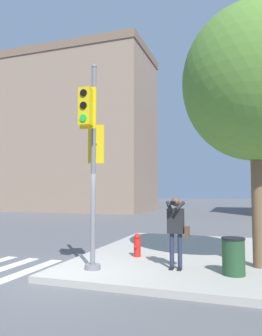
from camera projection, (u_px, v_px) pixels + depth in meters
name	position (u px, v px, depth m)	size (l,w,h in m)	color
ground_plane	(59.00, 279.00, 7.68)	(160.00, 160.00, 0.00)	#5B5B5E
sidewalk_corner	(223.00, 257.00, 9.85)	(8.00, 8.00, 0.16)	#ADA89E
traffic_signal_pole	(92.00, 147.00, 8.24)	(0.51, 1.25, 5.17)	slate
person_photographer	(176.00, 226.00, 8.10)	(0.58, 0.54, 1.76)	black
street_tree	(255.00, 83.00, 8.55)	(3.75, 3.75, 6.82)	brown
fire_hydrant	(137.00, 245.00, 9.57)	(0.21, 0.27, 0.67)	red
trash_bin	(233.00, 256.00, 7.51)	(0.54, 0.54, 0.85)	#234728
building_left	(72.00, 133.00, 35.00)	(16.84, 8.47, 16.44)	gray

